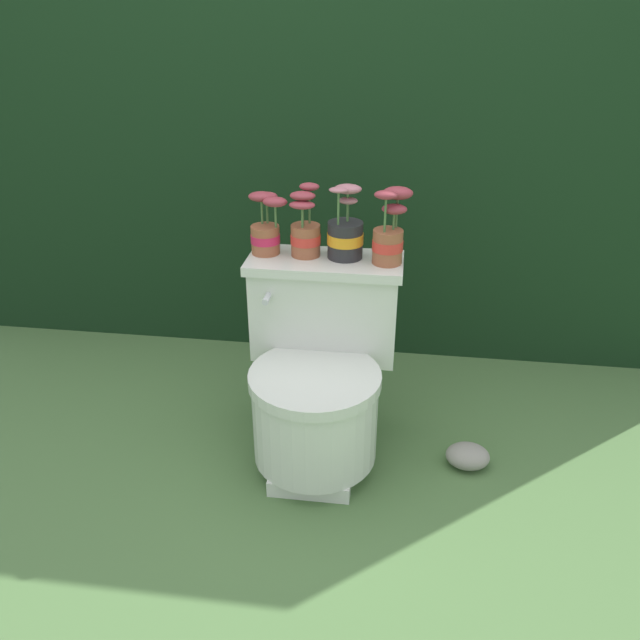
{
  "coord_description": "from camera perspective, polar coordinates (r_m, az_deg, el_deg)",
  "views": [
    {
      "loc": [
        0.3,
        -1.62,
        1.36
      ],
      "look_at": [
        0.06,
        0.09,
        0.48
      ],
      "focal_mm": 35.0,
      "sensor_mm": 36.0,
      "label": 1
    }
  ],
  "objects": [
    {
      "name": "ground_plane",
      "position": [
        2.13,
        -2.1,
        -12.49
      ],
      "size": [
        12.0,
        12.0,
        0.0
      ],
      "primitive_type": "plane",
      "color": "#4C703D"
    },
    {
      "name": "hedge_backdrop",
      "position": [
        2.93,
        1.84,
        15.58
      ],
      "size": [
        3.34,
        0.97,
        1.55
      ],
      "color": "black",
      "rests_on": "ground"
    },
    {
      "name": "toilet",
      "position": [
        2.0,
        -0.11,
        -4.98
      ],
      "size": [
        0.49,
        0.55,
        0.64
      ],
      "color": "silver",
      "rests_on": "ground"
    },
    {
      "name": "potted_plant_left",
      "position": [
        2.0,
        -4.97,
        8.33
      ],
      "size": [
        0.13,
        0.1,
        0.19
      ],
      "color": "#9E5638",
      "rests_on": "toilet"
    },
    {
      "name": "potted_plant_midleft",
      "position": [
        1.97,
        -1.24,
        8.13
      ],
      "size": [
        0.1,
        0.1,
        0.23
      ],
      "color": "#9E5638",
      "rests_on": "toilet"
    },
    {
      "name": "potted_plant_middle",
      "position": [
        1.96,
        2.33,
        7.9
      ],
      "size": [
        0.11,
        0.11,
        0.23
      ],
      "color": "#262628",
      "rests_on": "toilet"
    },
    {
      "name": "potted_plant_midright",
      "position": [
        1.92,
        6.35,
        7.88
      ],
      "size": [
        0.12,
        0.11,
        0.23
      ],
      "color": "#9E5638",
      "rests_on": "toilet"
    },
    {
      "name": "garden_stone",
      "position": [
        2.13,
        13.35,
        -12.01
      ],
      "size": [
        0.14,
        0.11,
        0.08
      ],
      "color": "gray",
      "rests_on": "ground"
    }
  ]
}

